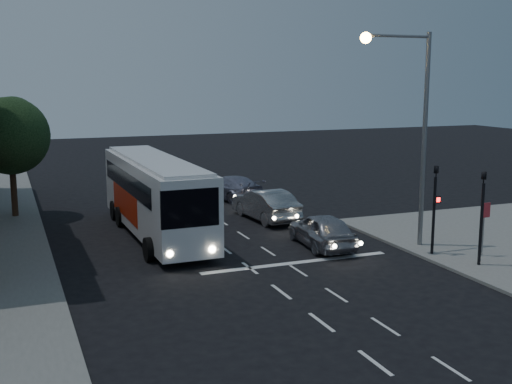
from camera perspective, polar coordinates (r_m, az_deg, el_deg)
name	(u,v)px	position (r m, az deg, el deg)	size (l,w,h in m)	color
ground	(270,283)	(23.22, 1.24, -8.12)	(120.00, 120.00, 0.00)	black
road_markings	(267,256)	(26.61, 1.02, -5.72)	(8.00, 30.55, 0.01)	silver
tour_bus	(155,194)	(30.00, -8.94, -0.18)	(2.83, 11.90, 3.64)	silver
car_suv	(322,230)	(28.00, 5.88, -3.39)	(1.77, 4.40, 1.50)	#97979E
car_sedan_a	(266,205)	(33.13, 0.87, -1.13)	(1.70, 4.86, 1.60)	#A0A0A0
car_sedan_b	(229,187)	(38.84, -2.38, 0.42)	(2.01, 4.95, 1.44)	#9291A6
traffic_signal_main	(435,199)	(27.03, 15.62, -0.59)	(0.25, 0.35, 4.10)	black
traffic_signal_side	(482,207)	(25.97, 19.48, -1.22)	(0.18, 0.15, 4.10)	black
regulatory_sign	(484,220)	(27.48, 19.64, -2.38)	(0.45, 0.12, 2.20)	slate
streetlight	(412,115)	(27.62, 13.73, 6.65)	(3.32, 0.44, 9.00)	slate
street_tree	(10,132)	(35.44, -21.04, 4.97)	(4.00, 4.00, 6.20)	black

